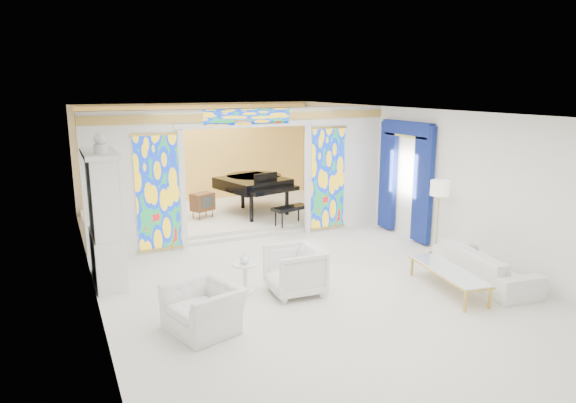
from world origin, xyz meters
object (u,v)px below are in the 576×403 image
tv_console (203,202)px  armchair_left (204,308)px  sofa (485,266)px  coffee_table (448,271)px  grand_piano (255,183)px  china_cabinet (105,219)px  armchair_right (295,271)px

tv_console → armchair_left: bearing=-129.3°
sofa → coffee_table: 0.90m
armchair_left → grand_piano: bearing=134.8°
armchair_left → coffee_table: size_ratio=0.57×
china_cabinet → coffee_table: china_cabinet is taller
grand_piano → tv_console: grand_piano is taller
armchair_left → coffee_table: (4.23, -0.37, 0.03)m
armchair_left → coffee_table: 4.25m
armchair_left → sofa: 5.13m
sofa → grand_piano: size_ratio=0.68×
armchair_left → armchair_right: size_ratio=1.16×
china_cabinet → grand_piano: bearing=37.9°
tv_console → armchair_right: bearing=-111.5°
china_cabinet → armchair_left: 2.90m
coffee_table → tv_console: tv_console is taller
sofa → tv_console: tv_console is taller
armchair_left → sofa: bearing=69.1°
armchair_right → sofa: armchair_right is taller
grand_piano → coffee_table: bearing=-94.0°
armchair_right → grand_piano: 5.29m
china_cabinet → coffee_table: bearing=-29.2°
armchair_right → grand_piano: size_ratio=0.28×
china_cabinet → sofa: (6.17, -2.90, -0.86)m
china_cabinet → armchair_left: china_cabinet is taller
armchair_left → armchair_right: 1.91m
china_cabinet → armchair_right: china_cabinet is taller
china_cabinet → armchair_right: 3.50m
sofa → armchair_left: bearing=94.3°
armchair_right → sofa: bearing=76.9°
china_cabinet → sofa: bearing=-25.2°
china_cabinet → coffee_table: (5.27, -2.95, -0.81)m
armchair_left → armchair_right: bearing=93.2°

